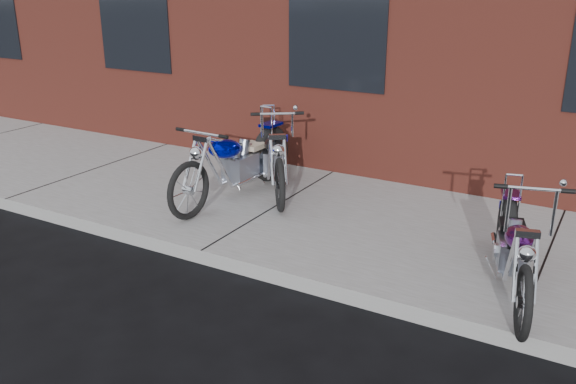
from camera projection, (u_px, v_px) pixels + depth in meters
The scene contains 5 objects.
ground at pixel (202, 264), 6.10m from camera, with size 120.00×120.00×0.00m, color black.
sidewalk at pixel (278, 210), 7.30m from camera, with size 22.00×3.00×0.15m, color gray.
chopper_purple at pixel (514, 252), 5.17m from camera, with size 0.71×1.95×1.12m.
chopper_blue at pixel (236, 164), 7.41m from camera, with size 0.57×2.32×1.01m.
chopper_third at pixel (273, 158), 7.72m from camera, with size 1.39×1.82×1.11m.
Camera 1 is at (3.49, -4.35, 2.71)m, focal length 38.00 mm.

